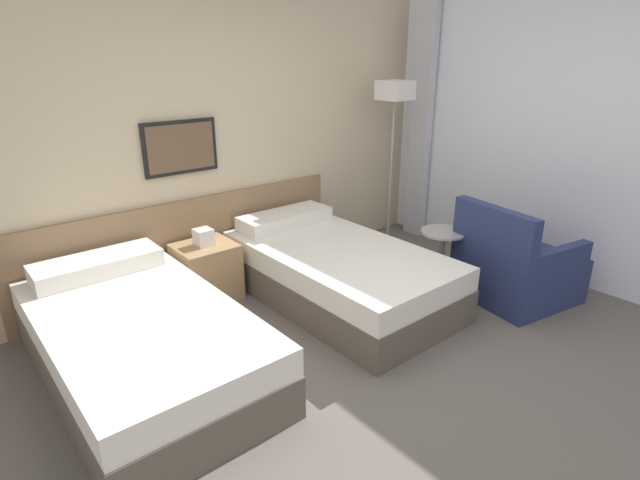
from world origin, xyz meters
TOP-DOWN VIEW (x-y plane):
  - ground_plane at (0.00, 0.00)m, footprint 16.00×16.00m
  - wall_headboard at (-0.03, 2.17)m, footprint 10.00×0.10m
  - wall_window at (2.35, -0.07)m, footprint 0.21×4.64m
  - bed_near_door at (-1.28, 1.12)m, footprint 1.11×2.00m
  - bed_near_window at (0.43, 1.12)m, footprint 1.11×2.00m
  - nightstand at (-0.43, 1.84)m, footprint 0.48×0.44m
  - floor_lamp at (1.70, 1.71)m, footprint 0.29×0.29m
  - side_table at (1.27, 0.67)m, footprint 0.39×0.39m
  - armchair at (1.61, 0.15)m, footprint 0.96×0.93m

SIDE VIEW (x-z plane):
  - ground_plane at x=0.00m, z-range 0.00..0.00m
  - bed_near_door at x=-1.28m, z-range -0.06..0.55m
  - bed_near_window at x=0.43m, z-range -0.06..0.55m
  - nightstand at x=-0.43m, z-range -0.06..0.57m
  - armchair at x=1.61m, z-range -0.17..0.70m
  - side_table at x=1.27m, z-range 0.10..0.65m
  - wall_headboard at x=-0.03m, z-range -0.05..2.65m
  - wall_window at x=2.35m, z-range -0.01..2.69m
  - floor_lamp at x=1.70m, z-range 0.64..2.39m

